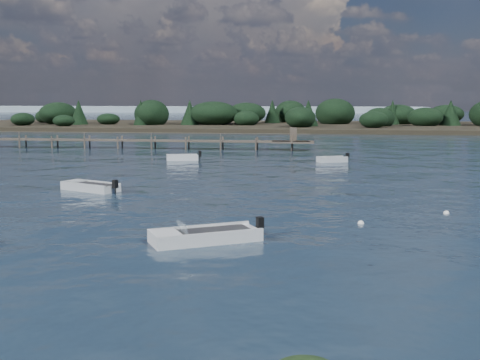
# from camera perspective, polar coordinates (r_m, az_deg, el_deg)

# --- Properties ---
(ground) EXTENTS (400.00, 400.00, 0.00)m
(ground) POSITION_cam_1_polar(r_m,az_deg,el_deg) (84.45, 2.70, 3.57)
(ground) COLOR #142230
(ground) RESTS_ON ground
(tender_far_grey_b) EXTENTS (3.25, 2.22, 1.11)m
(tender_far_grey_b) POSITION_cam_1_polar(r_m,az_deg,el_deg) (59.37, 8.73, 1.84)
(tender_far_grey_b) COLOR #B0B6B8
(tender_far_grey_b) RESTS_ON ground
(tender_far_white) EXTENTS (3.54, 2.09, 1.19)m
(tender_far_white) POSITION_cam_1_polar(r_m,az_deg,el_deg) (60.62, -5.48, 2.03)
(tender_far_white) COLOR silver
(tender_far_white) RESTS_ON ground
(dinghy_mid_white_a) EXTENTS (5.03, 3.89, 1.20)m
(dinghy_mid_white_a) POSITION_cam_1_polar(r_m,az_deg,el_deg) (26.47, -3.33, -5.52)
(dinghy_mid_white_a) COLOR silver
(dinghy_mid_white_a) RESTS_ON ground
(dinghy_mid_grey) EXTENTS (4.49, 3.16, 1.14)m
(dinghy_mid_grey) POSITION_cam_1_polar(r_m,az_deg,el_deg) (41.99, -14.00, -0.77)
(dinghy_mid_grey) COLOR #B0B6B8
(dinghy_mid_grey) RESTS_ON ground
(buoy_b) EXTENTS (0.32, 0.32, 0.32)m
(buoy_b) POSITION_cam_1_polar(r_m,az_deg,el_deg) (30.76, 11.38, -4.07)
(buoy_b) COLOR white
(buoy_b) RESTS_ON ground
(buoy_d) EXTENTS (0.32, 0.32, 0.32)m
(buoy_d) POSITION_cam_1_polar(r_m,az_deg,el_deg) (34.63, 18.97, -3.02)
(buoy_d) COLOR white
(buoy_d) RESTS_ON ground
(jetty) EXTENTS (64.50, 3.20, 3.40)m
(jetty) POSITION_cam_1_polar(r_m,az_deg,el_deg) (77.65, -14.31, 3.69)
(jetty) COLOR #51463B
(jetty) RESTS_ON ground
(far_headland) EXTENTS (190.00, 40.00, 5.80)m
(far_headland) POSITION_cam_1_polar(r_m,az_deg,el_deg) (125.29, 15.82, 5.57)
(far_headland) COLOR black
(far_headland) RESTS_ON ground
(distant_haze) EXTENTS (280.00, 20.00, 2.40)m
(distant_haze) POSITION_cam_1_polar(r_m,az_deg,el_deg) (271.92, -13.49, 6.30)
(distant_haze) COLOR #899DA9
(distant_haze) RESTS_ON ground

